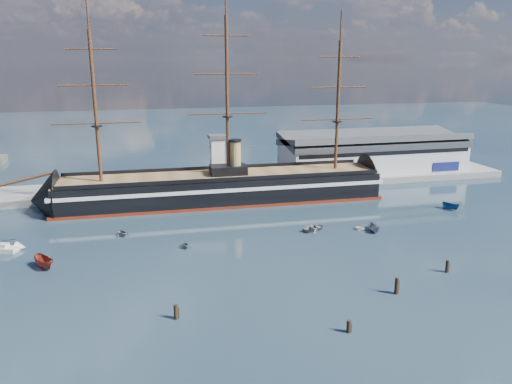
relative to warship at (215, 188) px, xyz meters
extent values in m
plane|color=#192D3A|center=(-0.08, -20.00, -4.04)|extent=(600.00, 600.00, 0.00)
cube|color=slate|center=(9.92, 16.00, -4.04)|extent=(180.00, 18.00, 2.00)
cube|color=#B7BABC|center=(57.92, 20.00, 2.96)|extent=(62.00, 20.00, 10.00)
cube|color=#3F4247|center=(57.92, 20.00, 8.56)|extent=(63.00, 21.00, 2.00)
cube|color=silver|center=(2.92, 13.00, 4.96)|extent=(4.00, 4.00, 14.00)
cube|color=#3F4247|center=(2.92, 13.00, 12.46)|extent=(5.00, 5.00, 1.00)
cube|color=black|center=(1.73, 0.00, -0.04)|extent=(88.31, 17.82, 7.00)
cube|color=silver|center=(1.73, 0.00, 1.16)|extent=(90.32, 18.10, 1.00)
cube|color=#611E0E|center=(1.73, 0.00, -3.69)|extent=(90.32, 18.06, 0.90)
cone|color=black|center=(-44.77, 0.00, -0.34)|extent=(14.32, 15.97, 15.68)
cone|color=black|center=(48.23, 0.00, -0.34)|extent=(11.32, 15.90, 15.68)
cube|color=brown|center=(1.73, 0.00, 3.56)|extent=(88.29, 16.54, 0.40)
cube|color=black|center=(3.73, 0.00, 4.96)|extent=(10.12, 6.21, 2.50)
cylinder|color=#A08B4B|center=(5.73, 0.00, 8.46)|extent=(3.20, 3.20, 9.00)
cylinder|color=#381E0F|center=(-50.27, 0.00, 4.96)|extent=(17.76, 1.07, 4.43)
cylinder|color=#381E0F|center=(-30.27, 0.00, 22.76)|extent=(0.90, 0.90, 38.00)
cylinder|color=#381E0F|center=(3.73, 0.00, 24.76)|extent=(0.90, 0.90, 42.00)
cylinder|color=#381E0F|center=(35.73, 0.00, 21.76)|extent=(0.90, 0.90, 36.00)
imported|color=maroon|center=(-39.52, -37.48, -4.04)|extent=(7.65, 6.13, 2.93)
imported|color=gray|center=(18.44, -29.49, -4.04)|extent=(2.83, 4.05, 1.75)
imported|color=slate|center=(31.48, -33.84, -4.04)|extent=(5.45, 2.14, 2.16)
imported|color=slate|center=(-25.27, -22.38, -4.04)|extent=(5.83, 5.17, 2.01)
imported|color=silver|center=(30.08, -32.00, -4.04)|extent=(1.97, 2.77, 1.20)
imported|color=navy|center=(59.58, -22.50, -4.04)|extent=(6.04, 4.36, 2.28)
imported|color=slate|center=(-12.18, -33.34, -4.04)|extent=(5.09, 3.00, 1.75)
cylinder|color=black|center=(-16.91, -63.13, -4.04)|extent=(0.64, 0.64, 3.11)
cylinder|color=black|center=(7.26, -73.28, -4.04)|extent=(0.64, 0.64, 2.65)
cylinder|color=black|center=(20.34, -63.75, -4.04)|extent=(0.64, 0.64, 3.71)
cylinder|color=black|center=(34.14, -58.00, -4.04)|extent=(0.64, 0.64, 3.13)
camera|label=1|loc=(-21.85, -133.36, 34.72)|focal=35.00mm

